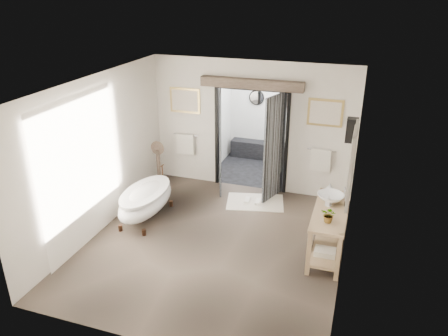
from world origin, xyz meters
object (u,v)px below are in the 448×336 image
(basin, at_px, (331,198))
(vanity, at_px, (327,227))
(clawfoot_tub, at_px, (146,200))
(rug, at_px, (255,202))

(basin, bearing_deg, vanity, -81.66)
(vanity, height_order, basin, basin)
(vanity, bearing_deg, clawfoot_tub, 178.46)
(clawfoot_tub, xyz_separation_m, vanity, (3.54, -0.10, 0.10))
(clawfoot_tub, bearing_deg, vanity, -1.54)
(clawfoot_tub, relative_size, rug, 1.42)
(clawfoot_tub, distance_m, rug, 2.35)
(clawfoot_tub, distance_m, basin, 3.56)
(clawfoot_tub, xyz_separation_m, basin, (3.52, 0.18, 0.52))
(basin, bearing_deg, clawfoot_tub, -171.77)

